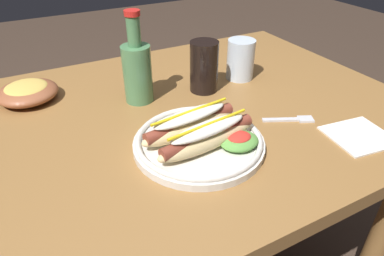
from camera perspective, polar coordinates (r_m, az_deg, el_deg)
name	(u,v)px	position (r m, az deg, el deg)	size (l,w,h in m)	color
dining_table	(165,151)	(0.89, -4.54, -3.74)	(1.25, 0.83, 0.74)	olive
hot_dog_plate	(201,137)	(0.71, 1.43, -1.48)	(0.27, 0.27, 0.08)	silver
fork	(292,119)	(0.84, 16.26, 1.37)	(0.12, 0.07, 0.00)	silver
soda_cup	(204,67)	(0.92, 2.00, 10.10)	(0.07, 0.07, 0.14)	black
water_cup	(241,59)	(1.01, 8.04, 11.17)	(0.08, 0.08, 0.11)	silver
glass_bottle	(137,69)	(0.87, -9.06, 9.54)	(0.07, 0.07, 0.23)	#4C7F51
side_bowl	(27,91)	(0.98, -25.60, 5.47)	(0.15, 0.15, 0.05)	brown
napkin	(359,136)	(0.84, 25.90, -1.16)	(0.13, 0.12, 0.00)	white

